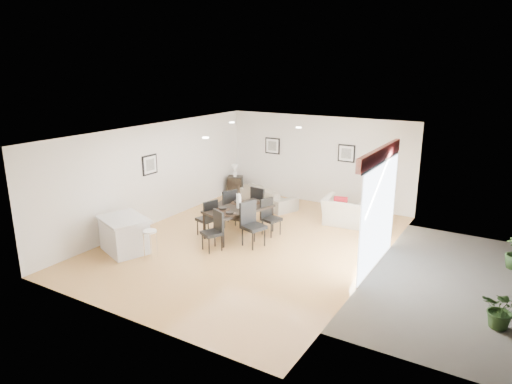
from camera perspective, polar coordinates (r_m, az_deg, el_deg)
The scene contains 27 objects.
ground at distance 11.16m, azimuth -0.72°, elevation -6.39°, with size 8.00×8.00×0.00m, color tan.
wall_back at distance 14.19m, azimuth 7.80°, elevation 3.99°, with size 6.00×0.04×2.70m, color silver.
wall_front at distance 7.79m, azimuth -16.52°, elevation -6.41°, with size 6.00×0.04×2.70m, color silver.
wall_left at distance 12.51m, azimuth -12.52°, elevation 2.18°, with size 0.04×8.00×2.70m, color silver.
wall_right at distance 9.55m, azimuth 14.75°, elevation -2.16°, with size 0.04×8.00×2.70m, color silver.
ceiling at distance 10.44m, azimuth -0.77°, elevation 7.47°, with size 6.00×8.00×0.02m, color white.
sofa at distance 13.98m, azimuth 1.56°, elevation -0.53°, with size 1.99×0.78×0.58m, color gray.
armchair at distance 12.55m, azimuth 11.09°, elevation -2.35°, with size 1.14×0.99×0.74m, color beige.
courtyard_plant_a at distance 8.66m, azimuth 28.43°, elevation -12.83°, with size 0.60×0.52×0.67m, color #315022.
dining_table at distance 11.46m, azimuth -2.15°, elevation -2.34°, with size 1.33×1.91×0.72m.
dining_chair_wnear at distance 11.48m, azimuth -5.96°, elevation -3.01°, with size 0.53×0.53×0.95m.
dining_chair_wfar at distance 12.12m, azimuth -3.54°, elevation -1.75°, with size 0.59×0.59×1.01m.
dining_chair_enear at distance 10.84m, azimuth -0.63°, elevation -3.69°, with size 0.60×0.60×1.07m.
dining_chair_efar at distance 11.56m, azimuth 1.65°, elevation -2.85°, with size 0.52×0.52×0.93m.
dining_chair_head at distance 10.64m, azimuth -5.18°, elevation -4.55°, with size 0.56×0.56×0.94m.
dining_chair_foot at distance 12.35m, azimuth 0.50°, elevation -1.38°, with size 0.52×0.52×1.01m.
vase at distance 11.35m, azimuth -2.17°, elevation -0.59°, with size 0.93×1.46×0.77m.
coffee_table at distance 12.93m, azimuth -2.84°, elevation -2.35°, with size 0.97×0.58×0.39m, color black.
side_table at distance 15.10m, azimuth -2.62°, elevation 0.79°, with size 0.47×0.47×0.63m, color black.
table_lamp at distance 14.96m, azimuth -2.65°, elevation 2.92°, with size 0.21×0.21×0.41m.
cushion at distance 12.42m, azimuth 10.52°, elevation -1.40°, with size 0.35×0.11×0.35m, color #A4151D.
kitchen_island at distance 10.98m, azimuth -16.13°, elevation -5.11°, with size 1.40×1.25×0.81m.
bar_stool at distance 10.37m, azimuth -13.13°, elevation -5.18°, with size 0.30×0.30×0.67m.
framed_print_back_left at distance 14.79m, azimuth 2.08°, elevation 5.79°, with size 0.52×0.04×0.52m.
framed_print_back_right at distance 13.78m, azimuth 11.24°, elevation 4.76°, with size 0.52×0.04×0.52m.
framed_print_left_wall at distance 12.29m, azimuth -13.14°, elevation 3.34°, with size 0.04×0.52×0.52m.
sliding_door at distance 9.76m, azimuth 15.14°, elevation 0.11°, with size 0.12×2.70×2.57m.
Camera 1 is at (5.44, -8.79, 4.20)m, focal length 32.00 mm.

